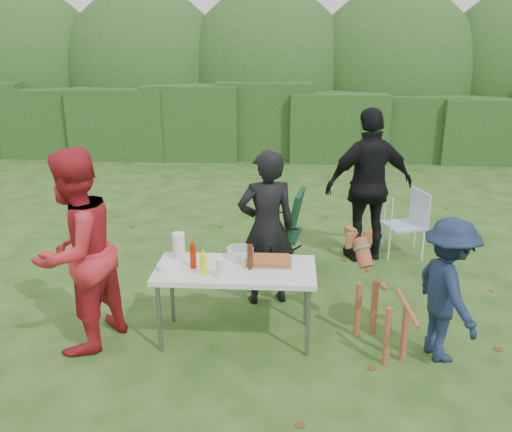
# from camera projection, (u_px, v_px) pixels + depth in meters

# --- Properties ---
(ground) EXTENTS (80.00, 80.00, 0.00)m
(ground) POSITION_uv_depth(u_px,v_px,m) (229.00, 324.00, 5.53)
(ground) COLOR #1E4211
(hedge_row) EXTENTS (22.00, 1.40, 1.70)m
(hedge_row) POSITION_uv_depth(u_px,v_px,m) (265.00, 121.00, 12.83)
(hedge_row) COLOR #23471C
(hedge_row) RESTS_ON ground
(shrub_backdrop) EXTENTS (20.00, 2.60, 3.20)m
(shrub_backdrop) POSITION_uv_depth(u_px,v_px,m) (268.00, 83.00, 14.10)
(shrub_backdrop) COLOR #3D6628
(shrub_backdrop) RESTS_ON ground
(folding_table) EXTENTS (1.50, 0.70, 0.74)m
(folding_table) POSITION_uv_depth(u_px,v_px,m) (235.00, 273.00, 5.09)
(folding_table) COLOR silver
(folding_table) RESTS_ON ground
(person_cook) EXTENTS (0.71, 0.56, 1.71)m
(person_cook) POSITION_uv_depth(u_px,v_px,m) (267.00, 228.00, 5.76)
(person_cook) COLOR black
(person_cook) RESTS_ON ground
(person_red_jacket) EXTENTS (0.99, 1.11, 1.90)m
(person_red_jacket) POSITION_uv_depth(u_px,v_px,m) (76.00, 252.00, 4.89)
(person_red_jacket) COLOR red
(person_red_jacket) RESTS_ON ground
(person_black_puffy) EXTENTS (1.25, 0.79, 1.98)m
(person_black_puffy) POSITION_uv_depth(u_px,v_px,m) (369.00, 186.00, 6.87)
(person_black_puffy) COLOR black
(person_black_puffy) RESTS_ON ground
(child) EXTENTS (0.69, 0.96, 1.33)m
(child) POSITION_uv_depth(u_px,v_px,m) (447.00, 290.00, 4.79)
(child) COLOR #16223F
(child) RESTS_ON ground
(dog) EXTENTS (0.78, 1.11, 0.98)m
(dog) POSITION_uv_depth(u_px,v_px,m) (382.00, 301.00, 4.97)
(dog) COLOR #9B4F30
(dog) RESTS_ON ground
(camping_chair) EXTENTS (0.75, 0.75, 1.04)m
(camping_chair) POSITION_uv_depth(u_px,v_px,m) (276.00, 229.00, 6.71)
(camping_chair) COLOR #113721
(camping_chair) RESTS_ON ground
(lawn_chair) EXTENTS (0.65, 0.65, 0.87)m
(lawn_chair) POSITION_uv_depth(u_px,v_px,m) (404.00, 223.00, 7.20)
(lawn_chair) COLOR #4D7CC7
(lawn_chair) RESTS_ON ground
(food_tray) EXTENTS (0.45, 0.30, 0.02)m
(food_tray) POSITION_uv_depth(u_px,v_px,m) (268.00, 263.00, 5.16)
(food_tray) COLOR #B7B7BA
(food_tray) RESTS_ON folding_table
(focaccia_bread) EXTENTS (0.40, 0.26, 0.04)m
(focaccia_bread) POSITION_uv_depth(u_px,v_px,m) (268.00, 260.00, 5.15)
(focaccia_bread) COLOR #AA5E2B
(focaccia_bread) RESTS_ON food_tray
(mustard_bottle) EXTENTS (0.06, 0.06, 0.20)m
(mustard_bottle) POSITION_uv_depth(u_px,v_px,m) (203.00, 264.00, 4.90)
(mustard_bottle) COLOR #FBFE00
(mustard_bottle) RESTS_ON folding_table
(ketchup_bottle) EXTENTS (0.06, 0.06, 0.22)m
(ketchup_bottle) POSITION_uv_depth(u_px,v_px,m) (193.00, 257.00, 5.04)
(ketchup_bottle) COLOR #AE1B00
(ketchup_bottle) RESTS_ON folding_table
(beer_bottle) EXTENTS (0.06, 0.06, 0.24)m
(beer_bottle) POSITION_uv_depth(u_px,v_px,m) (250.00, 257.00, 5.01)
(beer_bottle) COLOR #47230F
(beer_bottle) RESTS_ON folding_table
(paper_towel_roll) EXTENTS (0.12, 0.12, 0.26)m
(paper_towel_roll) POSITION_uv_depth(u_px,v_px,m) (179.00, 246.00, 5.25)
(paper_towel_roll) COLOR white
(paper_towel_roll) RESTS_ON folding_table
(cup_stack) EXTENTS (0.08, 0.08, 0.18)m
(cup_stack) POSITION_uv_depth(u_px,v_px,m) (220.00, 268.00, 4.84)
(cup_stack) COLOR white
(cup_stack) RESTS_ON folding_table
(pasta_bowl) EXTENTS (0.26, 0.26, 0.10)m
(pasta_bowl) POSITION_uv_depth(u_px,v_px,m) (240.00, 253.00, 5.28)
(pasta_bowl) COLOR silver
(pasta_bowl) RESTS_ON folding_table
(plate_stack) EXTENTS (0.24, 0.24, 0.05)m
(plate_stack) POSITION_uv_depth(u_px,v_px,m) (170.00, 267.00, 5.04)
(plate_stack) COLOR white
(plate_stack) RESTS_ON folding_table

